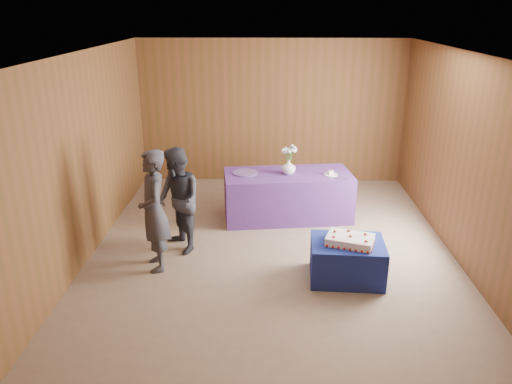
{
  "coord_description": "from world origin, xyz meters",
  "views": [
    {
      "loc": [
        -0.07,
        -6.38,
        3.23
      ],
      "look_at": [
        -0.23,
        0.1,
        0.81
      ],
      "focal_mm": 35.0,
      "sensor_mm": 36.0,
      "label": 1
    }
  ],
  "objects_px": {
    "sheet_cake": "(350,240)",
    "guest_right": "(178,201)",
    "serving_table": "(287,195)",
    "vase": "(289,167)",
    "cake_table": "(347,260)",
    "guest_left": "(154,211)"
  },
  "relations": [
    {
      "from": "cake_table",
      "to": "guest_right",
      "type": "bearing_deg",
      "value": 165.17
    },
    {
      "from": "serving_table",
      "to": "vase",
      "type": "xyz_separation_m",
      "value": [
        0.01,
        -0.02,
        0.49
      ]
    },
    {
      "from": "cake_table",
      "to": "guest_right",
      "type": "relative_size",
      "value": 0.61
    },
    {
      "from": "cake_table",
      "to": "serving_table",
      "type": "xyz_separation_m",
      "value": [
        -0.68,
        1.94,
        0.12
      ]
    },
    {
      "from": "cake_table",
      "to": "sheet_cake",
      "type": "distance_m",
      "value": 0.3
    },
    {
      "from": "guest_left",
      "to": "cake_table",
      "type": "bearing_deg",
      "value": 65.51
    },
    {
      "from": "cake_table",
      "to": "serving_table",
      "type": "bearing_deg",
      "value": 112.67
    },
    {
      "from": "guest_right",
      "to": "guest_left",
      "type": "bearing_deg",
      "value": -56.39
    },
    {
      "from": "sheet_cake",
      "to": "vase",
      "type": "distance_m",
      "value": 2.09
    },
    {
      "from": "cake_table",
      "to": "sheet_cake",
      "type": "relative_size",
      "value": 1.34
    },
    {
      "from": "cake_table",
      "to": "vase",
      "type": "relative_size",
      "value": 3.92
    },
    {
      "from": "cake_table",
      "to": "serving_table",
      "type": "relative_size",
      "value": 0.45
    },
    {
      "from": "cake_table",
      "to": "sheet_cake",
      "type": "xyz_separation_m",
      "value": [
        0.01,
        -0.04,
        0.3
      ]
    },
    {
      "from": "serving_table",
      "to": "guest_right",
      "type": "distance_m",
      "value": 1.99
    },
    {
      "from": "serving_table",
      "to": "guest_left",
      "type": "distance_m",
      "value": 2.49
    },
    {
      "from": "vase",
      "to": "guest_left",
      "type": "bearing_deg",
      "value": -136.28
    },
    {
      "from": "guest_left",
      "to": "guest_right",
      "type": "xyz_separation_m",
      "value": [
        0.22,
        0.51,
        -0.06
      ]
    },
    {
      "from": "guest_right",
      "to": "serving_table",
      "type": "bearing_deg",
      "value": 94.75
    },
    {
      "from": "sheet_cake",
      "to": "guest_right",
      "type": "relative_size",
      "value": 0.46
    },
    {
      "from": "cake_table",
      "to": "sheet_cake",
      "type": "bearing_deg",
      "value": -65.18
    },
    {
      "from": "guest_left",
      "to": "guest_right",
      "type": "relative_size",
      "value": 1.08
    },
    {
      "from": "serving_table",
      "to": "sheet_cake",
      "type": "height_order",
      "value": "serving_table"
    }
  ]
}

